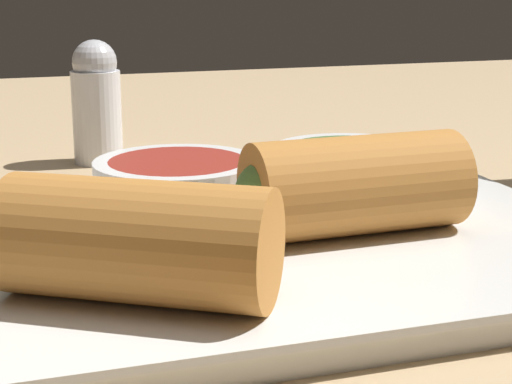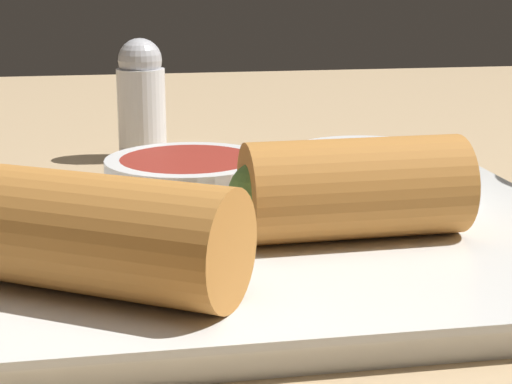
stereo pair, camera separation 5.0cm
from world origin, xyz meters
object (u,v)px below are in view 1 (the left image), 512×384
object	(u,v)px
dipping_bowl_near	(178,183)
dipping_bowl_far	(350,169)
serving_plate	(256,245)
salt_shaker	(101,102)

from	to	relation	value
dipping_bowl_near	dipping_bowl_far	world-z (taller)	same
serving_plate	salt_shaker	distance (cm)	23.33
serving_plate	dipping_bowl_near	size ratio (longest dim) A/B	3.78
salt_shaker	serving_plate	bearing A→B (deg)	-80.99
dipping_bowl_near	dipping_bowl_far	distance (cm)	9.22
dipping_bowl_near	salt_shaker	world-z (taller)	salt_shaker
serving_plate	dipping_bowl_far	xyz separation A→B (cm)	(6.63, 4.58, 2.07)
dipping_bowl_near	salt_shaker	xyz separation A→B (cm)	(-1.03, 18.44, 1.34)
dipping_bowl_near	dipping_bowl_far	bearing A→B (deg)	1.40
salt_shaker	dipping_bowl_near	bearing A→B (deg)	-86.81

